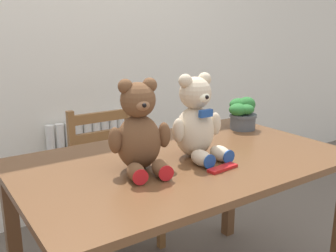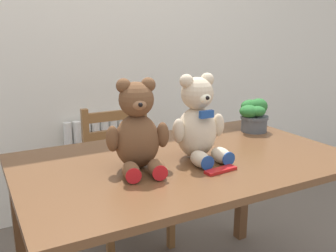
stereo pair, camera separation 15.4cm
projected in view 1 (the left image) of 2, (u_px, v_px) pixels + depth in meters
wall_back at (73, 32)px, 2.51m from camera, size 8.00×0.04×2.60m
radiator at (90, 171)px, 2.72m from camera, size 0.60×0.10×0.70m
dining_table at (183, 179)px, 1.66m from camera, size 1.42×0.87×0.78m
wooden_chair_behind at (113, 176)px, 2.31m from camera, size 0.43×0.43×0.85m
teddy_bear_left at (140, 132)px, 1.45m from camera, size 0.26×0.28×0.36m
teddy_bear_right at (197, 122)px, 1.60m from camera, size 0.25×0.25×0.36m
potted_plant at (242, 113)px, 2.07m from camera, size 0.17×0.16×0.18m
chocolate_bar at (223, 168)px, 1.49m from camera, size 0.14×0.05×0.01m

